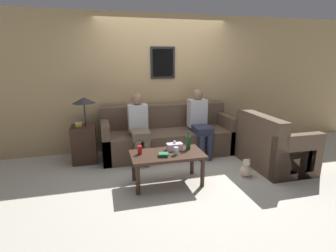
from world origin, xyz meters
name	(u,v)px	position (x,y,z in m)	size (l,w,h in m)	color
ground_plane	(175,162)	(0.00, 0.00, 0.00)	(16.00, 16.00, 0.00)	beige
wall_back	(162,83)	(0.00, 0.94, 1.30)	(9.00, 0.08, 2.60)	tan
couch_main	(168,137)	(0.00, 0.50, 0.32)	(2.46, 0.83, 0.91)	brown
couch_side	(272,147)	(1.55, -0.53, 0.33)	(0.83, 1.22, 0.91)	brown
coffee_table	(167,158)	(-0.33, -0.73, 0.40)	(1.05, 0.56, 0.47)	#382319
side_table_with_lamp	(84,139)	(-1.53, 0.45, 0.42)	(0.45, 0.41, 1.15)	#382319
wine_bottle	(188,142)	(0.02, -0.64, 0.58)	(0.07, 0.07, 0.28)	#19421E
drinking_glass	(176,151)	(-0.22, -0.81, 0.52)	(0.07, 0.07, 0.11)	silver
book_stack	(164,155)	(-0.40, -0.82, 0.49)	(0.15, 0.13, 0.04)	#237547
soda_can	(140,150)	(-0.71, -0.66, 0.53)	(0.07, 0.07, 0.12)	red
tissue_box	(175,146)	(-0.19, -0.61, 0.52)	(0.23, 0.12, 0.14)	silver
person_left	(139,125)	(-0.58, 0.28, 0.65)	(0.34, 0.63, 1.19)	#756651
person_right	(199,120)	(0.56, 0.31, 0.66)	(0.34, 0.64, 1.22)	#2D334C
teddy_bear	(246,169)	(0.92, -0.81, 0.12)	(0.18, 0.18, 0.29)	beige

